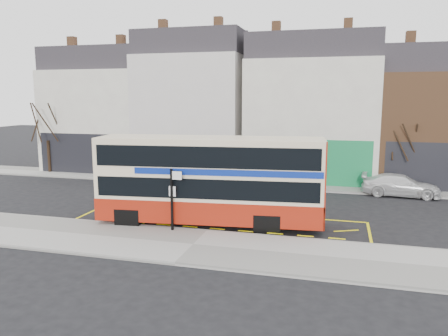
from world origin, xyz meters
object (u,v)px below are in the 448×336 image
(double_decker_bus, at_px, (211,180))
(car_grey, at_px, (250,177))
(street_tree_left, at_px, (46,112))
(car_silver, at_px, (154,173))
(street_tree_right, at_px, (404,132))
(bus_stop_post, at_px, (173,193))
(car_white, at_px, (400,185))

(double_decker_bus, bearing_deg, car_grey, 83.41)
(car_grey, height_order, street_tree_left, street_tree_left)
(car_silver, bearing_deg, street_tree_right, -73.67)
(car_silver, height_order, street_tree_right, street_tree_right)
(bus_stop_post, distance_m, car_grey, 10.51)
(double_decker_bus, relative_size, street_tree_left, 1.50)
(car_grey, relative_size, car_white, 0.98)
(car_grey, distance_m, street_tree_left, 16.95)
(car_grey, relative_size, street_tree_left, 0.63)
(car_silver, xyz_separation_m, street_tree_left, (-9.56, 1.52, 4.12))
(bus_stop_post, height_order, car_white, bus_stop_post)
(bus_stop_post, height_order, street_tree_left, street_tree_left)
(bus_stop_post, bearing_deg, street_tree_right, 53.02)
(street_tree_left, bearing_deg, car_white, -2.72)
(double_decker_bus, relative_size, car_white, 2.33)
(street_tree_left, distance_m, street_tree_right, 25.96)
(street_tree_left, relative_size, street_tree_right, 1.27)
(car_silver, bearing_deg, car_white, -79.57)
(bus_stop_post, xyz_separation_m, car_silver, (-5.49, 10.18, -1.11))
(car_white, bearing_deg, street_tree_left, 91.17)
(bus_stop_post, distance_m, street_tree_left, 19.30)
(street_tree_left, bearing_deg, double_decker_bus, -31.73)
(car_white, distance_m, street_tree_left, 26.08)
(street_tree_left, bearing_deg, car_grey, -4.65)
(bus_stop_post, bearing_deg, street_tree_left, 146.97)
(bus_stop_post, distance_m, car_silver, 11.62)
(car_grey, xyz_separation_m, street_tree_right, (9.54, 1.81, 3.07))
(street_tree_right, bearing_deg, street_tree_left, -178.95)
(car_silver, bearing_deg, bus_stop_post, -142.27)
(double_decker_bus, bearing_deg, car_silver, 122.28)
(car_silver, relative_size, street_tree_left, 0.59)
(car_grey, relative_size, street_tree_right, 0.80)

